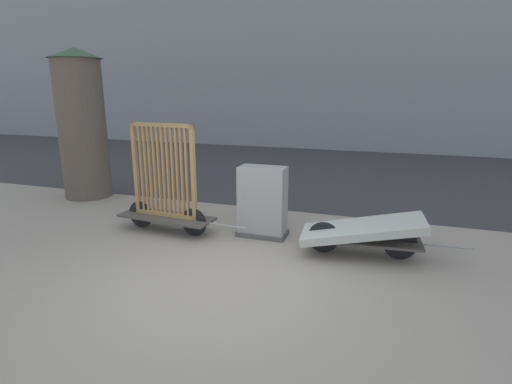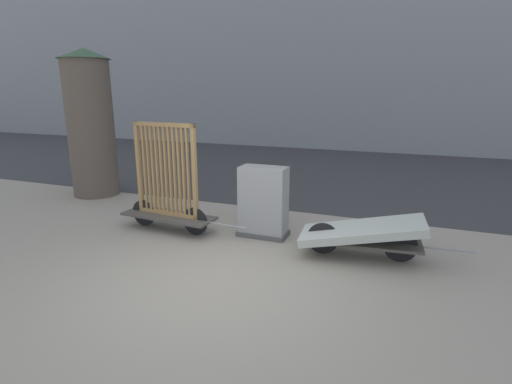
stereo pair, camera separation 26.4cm
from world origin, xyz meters
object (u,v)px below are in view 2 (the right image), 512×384
at_px(advertising_column, 90,123).
at_px(bike_cart_with_bedframe, 167,193).
at_px(bike_cart_with_mattress, 361,233).
at_px(utility_cabinet, 263,204).

bearing_deg(advertising_column, bike_cart_with_bedframe, -27.00).
relative_size(bike_cart_with_mattress, advertising_column, 0.74).
bearing_deg(bike_cart_with_bedframe, bike_cart_with_mattress, 4.12).
relative_size(bike_cart_with_bedframe, utility_cabinet, 2.01).
height_order(bike_cart_with_bedframe, advertising_column, advertising_column).
bearing_deg(bike_cart_with_mattress, bike_cart_with_bedframe, 174.96).
xyz_separation_m(bike_cart_with_bedframe, bike_cart_with_mattress, (3.43, 0.00, -0.30)).
bearing_deg(bike_cart_with_mattress, advertising_column, 161.36).
distance_m(bike_cart_with_mattress, utility_cabinet, 1.76).
bearing_deg(utility_cabinet, bike_cart_with_mattress, -11.66).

